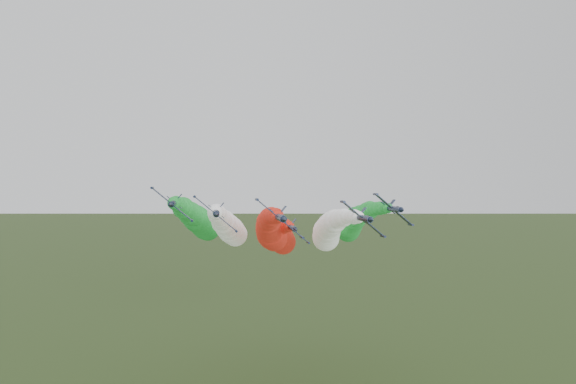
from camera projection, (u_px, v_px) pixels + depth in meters
name	position (u px, v px, depth m)	size (l,w,h in m)	color
jet_lead	(271.00, 231.00, 120.82)	(12.17, 63.49, 14.11)	black
jet_inner_left	(228.00, 227.00, 128.75)	(12.13, 63.44, 14.07)	black
jet_inner_right	(329.00, 230.00, 128.60)	(12.50, 63.81, 14.44)	black
jet_outer_left	(198.00, 220.00, 134.25)	(12.44, 63.76, 14.39)	black
jet_outer_right	(353.00, 223.00, 140.67)	(12.31, 63.63, 14.25)	black
jet_trail	(282.00, 236.00, 148.55)	(12.74, 64.06, 14.68)	black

